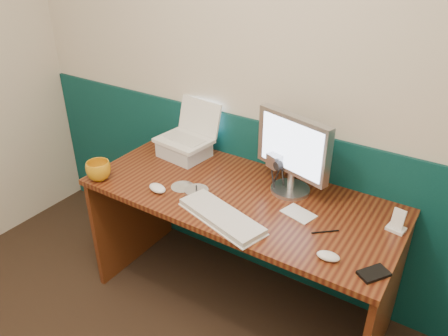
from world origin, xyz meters
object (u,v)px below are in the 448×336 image
Objects in this scene: desk at (239,252)px; mug at (99,171)px; laptop at (183,123)px; monitor at (293,154)px; camcorder at (278,172)px; keyboard at (221,217)px.

mug is at bearing -158.48° from desk.
monitor reaches higher than laptop.
mug is at bearing -137.66° from monitor.
camcorder is (0.84, 0.43, 0.04)m from mug.
desk is at bearing -106.29° from camcorder.
keyboard is 0.75m from mug.
monitor reaches higher than camcorder.
desk is 8.66× the size of camcorder.
monitor is at bearing 26.09° from mug.
desk is 3.81× the size of monitor.
mug is at bearing -108.91° from laptop.
laptop is at bearing 158.27° from keyboard.
monitor reaches higher than desk.
camcorder is at bearing 49.45° from desk.
monitor is at bearing 39.64° from desk.
camcorder is at bearing 27.25° from mug.
camcorder reaches higher than keyboard.
mug is 0.95m from camcorder.
monitor is (0.69, -0.02, -0.00)m from laptop.
monitor is at bearing 34.42° from camcorder.
camcorder is (0.62, -0.03, -0.12)m from laptop.
monitor reaches higher than mug.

